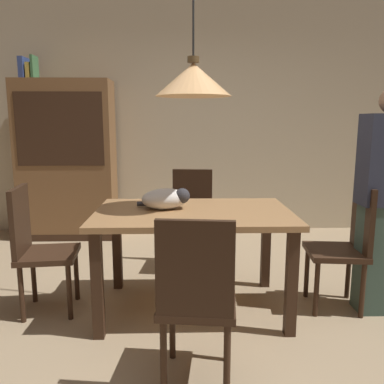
{
  "coord_description": "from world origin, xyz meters",
  "views": [
    {
      "loc": [
        -0.08,
        -2.36,
        1.38
      ],
      "look_at": [
        0.0,
        0.6,
        0.85
      ],
      "focal_mm": 36.82,
      "sensor_mm": 36.0,
      "label": 1
    }
  ],
  "objects_px": {
    "chair_left_side": "(37,244)",
    "chair_right_side": "(347,242)",
    "book_yellow_short": "(30,71)",
    "chair_near_front": "(196,295)",
    "chair_far_back": "(191,214)",
    "person_standing": "(384,203)",
    "dining_table": "(193,224)",
    "hutch_bookcase": "(67,163)",
    "cat_sleeping": "(166,199)",
    "book_green_slim": "(35,68)",
    "pendant_lamp": "(193,79)",
    "book_blue_wide": "(24,69)"
  },
  "relations": [
    {
      "from": "dining_table",
      "to": "hutch_bookcase",
      "type": "distance_m",
      "value": 2.41
    },
    {
      "from": "chair_near_front",
      "to": "person_standing",
      "type": "height_order",
      "value": "person_standing"
    },
    {
      "from": "chair_right_side",
      "to": "pendant_lamp",
      "type": "height_order",
      "value": "pendant_lamp"
    },
    {
      "from": "dining_table",
      "to": "chair_left_side",
      "type": "distance_m",
      "value": 1.14
    },
    {
      "from": "cat_sleeping",
      "to": "book_green_slim",
      "type": "relative_size",
      "value": 1.54
    },
    {
      "from": "chair_left_side",
      "to": "chair_right_side",
      "type": "xyz_separation_m",
      "value": [
        2.26,
        0.0,
        0.0
      ]
    },
    {
      "from": "chair_right_side",
      "to": "book_yellow_short",
      "type": "bearing_deg",
      "value": 146.55
    },
    {
      "from": "chair_near_front",
      "to": "pendant_lamp",
      "type": "xyz_separation_m",
      "value": [
        0.01,
        0.88,
        1.15
      ]
    },
    {
      "from": "person_standing",
      "to": "hutch_bookcase",
      "type": "bearing_deg",
      "value": 144.55
    },
    {
      "from": "dining_table",
      "to": "chair_right_side",
      "type": "bearing_deg",
      "value": -0.39
    },
    {
      "from": "hutch_bookcase",
      "to": "book_yellow_short",
      "type": "height_order",
      "value": "book_yellow_short"
    },
    {
      "from": "chair_right_side",
      "to": "person_standing",
      "type": "height_order",
      "value": "person_standing"
    },
    {
      "from": "chair_left_side",
      "to": "chair_right_side",
      "type": "height_order",
      "value": "same"
    },
    {
      "from": "pendant_lamp",
      "to": "person_standing",
      "type": "distance_m",
      "value": 1.6
    },
    {
      "from": "dining_table",
      "to": "chair_right_side",
      "type": "height_order",
      "value": "chair_right_side"
    },
    {
      "from": "chair_far_back",
      "to": "chair_near_front",
      "type": "bearing_deg",
      "value": -90.59
    },
    {
      "from": "chair_near_front",
      "to": "book_blue_wide",
      "type": "xyz_separation_m",
      "value": [
        -1.85,
        2.8,
        1.46
      ]
    },
    {
      "from": "chair_right_side",
      "to": "book_blue_wide",
      "type": "xyz_separation_m",
      "value": [
        -2.99,
        1.93,
        1.46
      ]
    },
    {
      "from": "cat_sleeping",
      "to": "pendant_lamp",
      "type": "distance_m",
      "value": 0.86
    },
    {
      "from": "cat_sleeping",
      "to": "hutch_bookcase",
      "type": "relative_size",
      "value": 0.22
    },
    {
      "from": "book_blue_wide",
      "to": "cat_sleeping",
      "type": "bearing_deg",
      "value": -48.15
    },
    {
      "from": "chair_right_side",
      "to": "book_yellow_short",
      "type": "height_order",
      "value": "book_yellow_short"
    },
    {
      "from": "chair_right_side",
      "to": "book_yellow_short",
      "type": "relative_size",
      "value": 4.65
    },
    {
      "from": "pendant_lamp",
      "to": "book_green_slim",
      "type": "distance_m",
      "value": 2.61
    },
    {
      "from": "cat_sleeping",
      "to": "hutch_bookcase",
      "type": "distance_m",
      "value": 2.24
    },
    {
      "from": "book_blue_wide",
      "to": "chair_left_side",
      "type": "bearing_deg",
      "value": -69.26
    },
    {
      "from": "cat_sleeping",
      "to": "book_green_slim",
      "type": "height_order",
      "value": "book_green_slim"
    },
    {
      "from": "chair_near_front",
      "to": "chair_right_side",
      "type": "height_order",
      "value": "same"
    },
    {
      "from": "chair_far_back",
      "to": "hutch_bookcase",
      "type": "height_order",
      "value": "hutch_bookcase"
    },
    {
      "from": "chair_near_front",
      "to": "pendant_lamp",
      "type": "distance_m",
      "value": 1.45
    },
    {
      "from": "dining_table",
      "to": "person_standing",
      "type": "xyz_separation_m",
      "value": [
        1.35,
        -0.07,
        0.16
      ]
    },
    {
      "from": "chair_far_back",
      "to": "cat_sleeping",
      "type": "distance_m",
      "value": 0.9
    },
    {
      "from": "cat_sleeping",
      "to": "book_green_slim",
      "type": "bearing_deg",
      "value": 129.81
    },
    {
      "from": "chair_far_back",
      "to": "hutch_bookcase",
      "type": "xyz_separation_m",
      "value": [
        -1.45,
        1.04,
        0.38
      ]
    },
    {
      "from": "pendant_lamp",
      "to": "person_standing",
      "type": "relative_size",
      "value": 0.81
    },
    {
      "from": "chair_far_back",
      "to": "person_standing",
      "type": "distance_m",
      "value": 1.67
    },
    {
      "from": "chair_left_side",
      "to": "book_blue_wide",
      "type": "bearing_deg",
      "value": 110.74
    },
    {
      "from": "chair_left_side",
      "to": "cat_sleeping",
      "type": "xyz_separation_m",
      "value": [
        0.93,
        0.07,
        0.32
      ]
    },
    {
      "from": "cat_sleeping",
      "to": "book_yellow_short",
      "type": "height_order",
      "value": "book_yellow_short"
    },
    {
      "from": "hutch_bookcase",
      "to": "book_green_slim",
      "type": "distance_m",
      "value": 1.13
    },
    {
      "from": "pendant_lamp",
      "to": "chair_left_side",
      "type": "bearing_deg",
      "value": -179.58
    },
    {
      "from": "chair_right_side",
      "to": "hutch_bookcase",
      "type": "relative_size",
      "value": 0.5
    },
    {
      "from": "book_blue_wide",
      "to": "book_green_slim",
      "type": "distance_m",
      "value": 0.12
    },
    {
      "from": "chair_left_side",
      "to": "chair_far_back",
      "type": "relative_size",
      "value": 1.0
    },
    {
      "from": "dining_table",
      "to": "pendant_lamp",
      "type": "height_order",
      "value": "pendant_lamp"
    },
    {
      "from": "chair_far_back",
      "to": "person_standing",
      "type": "bearing_deg",
      "value": -35.07
    },
    {
      "from": "chair_left_side",
      "to": "cat_sleeping",
      "type": "height_order",
      "value": "chair_left_side"
    },
    {
      "from": "book_blue_wide",
      "to": "book_yellow_short",
      "type": "height_order",
      "value": "book_blue_wide"
    },
    {
      "from": "hutch_bookcase",
      "to": "book_green_slim",
      "type": "height_order",
      "value": "book_green_slim"
    },
    {
      "from": "chair_right_side",
      "to": "book_green_slim",
      "type": "relative_size",
      "value": 3.58
    }
  ]
}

